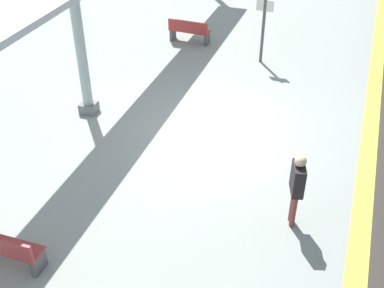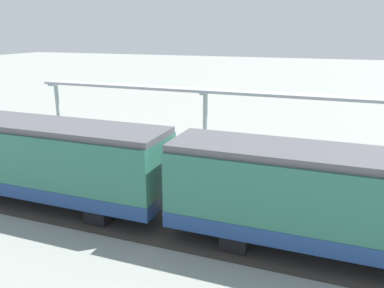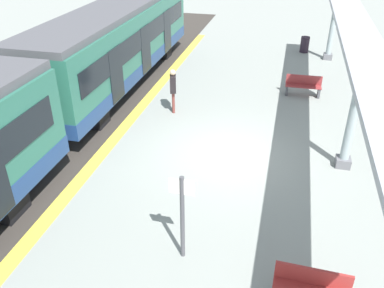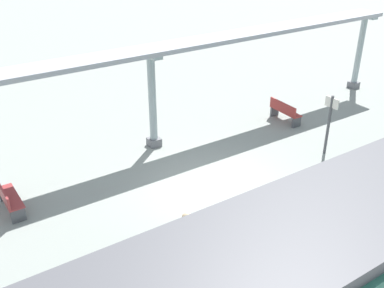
# 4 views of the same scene
# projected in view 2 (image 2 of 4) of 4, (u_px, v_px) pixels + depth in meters

# --- Properties ---
(ground_plane) EXTENTS (176.00, 176.00, 0.00)m
(ground_plane) POSITION_uv_depth(u_px,v_px,m) (185.00, 169.00, 19.97)
(ground_plane) COLOR gray
(tactile_edge_strip) EXTENTS (0.43, 28.39, 0.01)m
(tactile_edge_strip) POSITION_uv_depth(u_px,v_px,m) (152.00, 198.00, 16.44)
(tactile_edge_strip) COLOR yellow
(tactile_edge_strip) RESTS_ON ground
(trackbed) EXTENTS (3.20, 40.39, 0.01)m
(trackbed) POSITION_uv_depth(u_px,v_px,m) (131.00, 217.00, 14.81)
(trackbed) COLOR #38332D
(trackbed) RESTS_ON ground
(train_near_carriage) EXTENTS (2.65, 13.03, 3.48)m
(train_near_carriage) POSITION_uv_depth(u_px,v_px,m) (377.00, 209.00, 11.43)
(train_near_carriage) COLOR #2A6956
(train_near_carriage) RESTS_ON ground
(train_far_carriage) EXTENTS (2.65, 13.03, 3.48)m
(train_far_carriage) POSITION_uv_depth(u_px,v_px,m) (22.00, 158.00, 16.01)
(train_far_carriage) COLOR #2A6956
(train_far_carriage) RESTS_ON ground
(canopy_pillar_second) EXTENTS (1.10, 0.44, 3.52)m
(canopy_pillar_second) POSITION_uv_depth(u_px,v_px,m) (205.00, 121.00, 22.83)
(canopy_pillar_second) COLOR slate
(canopy_pillar_second) RESTS_ON ground
(canopy_pillar_third) EXTENTS (1.10, 0.44, 3.52)m
(canopy_pillar_third) POSITION_uv_depth(u_px,v_px,m) (58.00, 108.00, 26.48)
(canopy_pillar_third) COLOR slate
(canopy_pillar_third) RESTS_ON ground
(canopy_beam) EXTENTS (1.20, 22.86, 0.16)m
(canopy_beam) POSITION_uv_depth(u_px,v_px,m) (208.00, 91.00, 22.25)
(canopy_beam) COLOR #A8AAB2
(canopy_beam) RESTS_ON canopy_pillar_nearest
(bench_near_end) EXTENTS (1.51, 0.46, 0.86)m
(bench_near_end) POSITION_uv_depth(u_px,v_px,m) (116.00, 139.00, 23.92)
(bench_near_end) COLOR maroon
(bench_near_end) RESTS_ON ground
(bench_mid_platform) EXTENTS (1.51, 0.49, 0.86)m
(bench_mid_platform) POSITION_uv_depth(u_px,v_px,m) (296.00, 157.00, 20.41)
(bench_mid_platform) COLOR #9E2E2B
(bench_mid_platform) RESTS_ON ground
(trash_bin) EXTENTS (0.48, 0.48, 0.86)m
(trash_bin) POSITION_uv_depth(u_px,v_px,m) (36.00, 130.00, 26.09)
(trash_bin) COLOR #2B202B
(trash_bin) RESTS_ON ground
(platform_info_sign) EXTENTS (0.56, 0.10, 2.20)m
(platform_info_sign) POSITION_uv_depth(u_px,v_px,m) (276.00, 156.00, 17.85)
(platform_info_sign) COLOR #4C4C51
(platform_info_sign) RESTS_ON ground
(passenger_waiting_near_edge) EXTENTS (0.36, 0.55, 1.76)m
(passenger_waiting_near_edge) POSITION_uv_depth(u_px,v_px,m) (114.00, 158.00, 18.30)
(passenger_waiting_near_edge) COLOR brown
(passenger_waiting_near_edge) RESTS_ON ground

